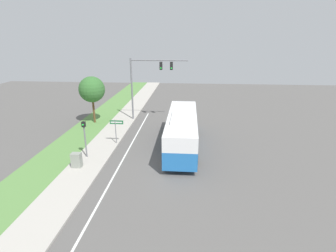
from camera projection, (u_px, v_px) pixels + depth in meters
The scene contains 10 objects.
ground_plane at pixel (165, 166), 20.80m from camera, with size 80.00×80.00×0.00m, color #565451.
sidewalk at pixel (89, 162), 21.24m from camera, with size 2.80×80.00×0.12m.
grass_verge at pixel (51, 161), 21.49m from camera, with size 3.60×80.00×0.10m.
lane_divider_near at pixel (120, 164), 21.07m from camera, with size 0.14×30.00×0.01m.
bus at pixel (182, 128), 23.82m from camera, with size 2.76×11.21×3.27m.
signal_gantry at pixel (147, 77), 30.68m from camera, with size 6.70×0.41×7.45m.
pedestrian_signal at pixel (85, 134), 21.42m from camera, with size 0.28×0.34×3.22m.
street_sign at pixel (116, 127), 24.44m from camera, with size 1.27×0.08×2.43m.
utility_cabinet at pixel (77, 160), 20.14m from camera, with size 0.74×0.52×1.16m.
roadside_tree at pixel (92, 90), 29.91m from camera, with size 2.95×2.95×5.43m.
Camera 1 is at (1.73, -18.63, 9.61)m, focal length 28.00 mm.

